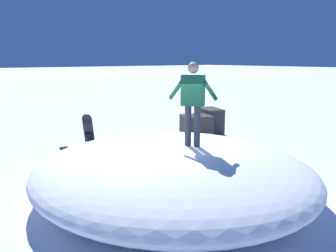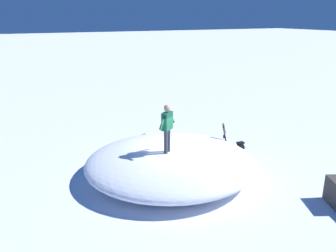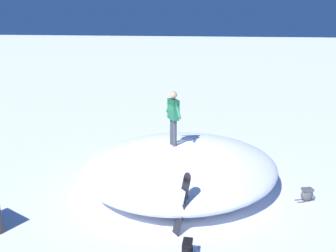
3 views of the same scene
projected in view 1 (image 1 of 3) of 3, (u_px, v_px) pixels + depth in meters
ground at (160, 189)px, 8.37m from camera, size 240.00×240.00×0.00m
snow_mound at (173, 171)px, 7.84m from camera, size 7.66×7.96×1.16m
snowboarder_standing at (193, 98)px, 7.49m from camera, size 0.68×0.93×1.79m
snowboard_primary_upright at (90, 140)px, 9.75m from camera, size 0.46×0.46×1.56m
backpack_far at (65, 154)px, 10.50m from camera, size 0.27×0.62×0.44m
rock_outcrop at (203, 123)px, 14.19m from camera, size 2.33×1.67×1.01m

